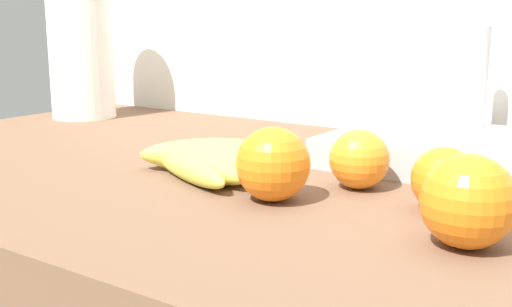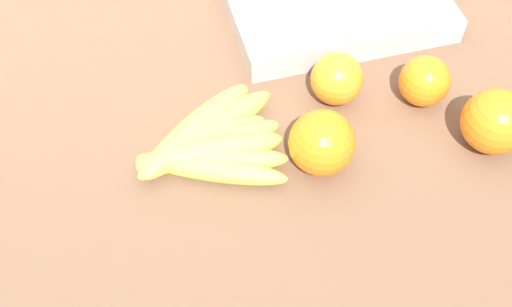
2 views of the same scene
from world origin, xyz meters
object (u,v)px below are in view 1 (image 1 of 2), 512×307
at_px(orange_right, 273,164).
at_px(paper_towel_roll, 81,46).
at_px(banana_bunch, 207,160).
at_px(orange_center, 444,180).
at_px(sink_basin, 456,149).
at_px(orange_back_left, 468,201).
at_px(orange_back_right, 358,160).

distance_m(orange_right, paper_towel_roll, 0.71).
bearing_deg(banana_bunch, orange_center, 3.30).
relative_size(banana_bunch, orange_center, 3.03).
bearing_deg(paper_towel_roll, orange_center, -15.10).
xyz_separation_m(orange_center, sink_basin, (-0.05, 0.22, -0.01)).
distance_m(banana_bunch, orange_back_left, 0.36).
height_order(orange_center, paper_towel_roll, paper_towel_roll).
bearing_deg(orange_back_right, orange_back_left, -36.70).
bearing_deg(orange_back_left, sink_basin, 108.63).
bearing_deg(paper_towel_roll, banana_bunch, -24.91).
distance_m(orange_back_right, orange_back_left, 0.20).
distance_m(orange_center, paper_towel_roll, 0.84).
bearing_deg(banana_bunch, sink_basin, 43.89).
xyz_separation_m(orange_back_right, orange_right, (-0.06, -0.10, 0.01)).
xyz_separation_m(orange_back_right, paper_towel_roll, (-0.70, 0.19, 0.11)).
relative_size(banana_bunch, orange_right, 2.51).
xyz_separation_m(orange_center, orange_back_right, (-0.11, 0.03, 0.00)).
distance_m(orange_back_right, sink_basin, 0.20).
distance_m(orange_right, sink_basin, 0.31).
xyz_separation_m(banana_bunch, orange_back_left, (0.35, -0.08, 0.02)).
height_order(orange_back_left, paper_towel_roll, paper_towel_roll).
relative_size(orange_back_left, paper_towel_roll, 0.27).
distance_m(orange_center, orange_right, 0.18).
height_order(orange_right, paper_towel_roll, paper_towel_roll).
relative_size(orange_center, orange_back_right, 0.97).
bearing_deg(orange_back_right, banana_bunch, -166.33).
bearing_deg(orange_center, orange_back_right, 165.58).
bearing_deg(orange_center, orange_back_left, -61.18).
bearing_deg(orange_center, sink_basin, 103.90).
relative_size(paper_towel_roll, sink_basin, 0.98).
bearing_deg(paper_towel_roll, orange_right, -24.01).
height_order(orange_back_right, sink_basin, sink_basin).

